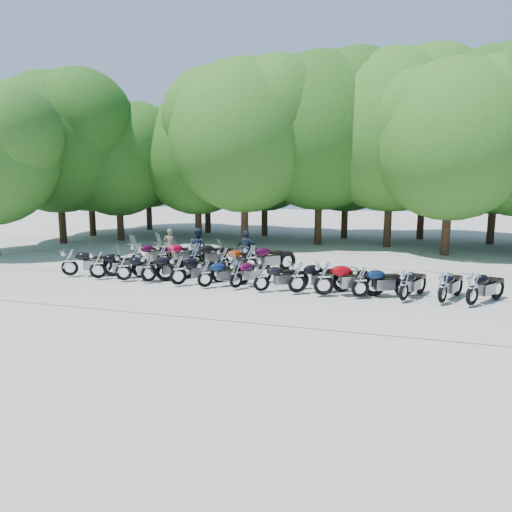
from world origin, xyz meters
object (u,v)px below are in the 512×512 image
(motorcycle_4, at_px, (178,269))
(rider_1, at_px, (198,248))
(motorcycle_13, at_px, (473,288))
(motorcycle_17, at_px, (223,259))
(motorcycle_1, at_px, (98,264))
(motorcycle_18, at_px, (250,258))
(motorcycle_2, at_px, (123,266))
(motorcycle_14, at_px, (137,254))
(motorcycle_7, at_px, (261,277))
(motorcycle_8, at_px, (297,276))
(motorcycle_3, at_px, (149,267))
(motorcycle_10, at_px, (361,281))
(motorcycle_5, at_px, (205,273))
(rider_0, at_px, (170,246))
(motorcycle_9, at_px, (324,277))
(motorcycle_11, at_px, (404,285))
(rider_2, at_px, (247,250))
(motorcycle_0, at_px, (69,261))
(motorcycle_12, at_px, (443,286))
(motorcycle_15, at_px, (163,255))
(motorcycle_16, at_px, (195,256))
(motorcycle_6, at_px, (236,274))

(motorcycle_4, distance_m, rider_1, 3.77)
(motorcycle_13, bearing_deg, motorcycle_17, 20.93)
(motorcycle_1, xyz_separation_m, motorcycle_18, (5.46, 2.61, 0.06))
(motorcycle_2, height_order, motorcycle_14, motorcycle_14)
(motorcycle_13, bearing_deg, motorcycle_7, 38.22)
(motorcycle_8, height_order, motorcycle_17, motorcycle_8)
(motorcycle_4, distance_m, motorcycle_14, 4.32)
(motorcycle_3, bearing_deg, motorcycle_10, -139.72)
(motorcycle_5, relative_size, motorcycle_14, 0.92)
(motorcycle_2, relative_size, rider_0, 1.35)
(motorcycle_9, relative_size, motorcycle_11, 1.16)
(motorcycle_10, height_order, motorcycle_14, motorcycle_14)
(motorcycle_13, relative_size, rider_2, 1.25)
(motorcycle_13, height_order, rider_1, rider_1)
(motorcycle_0, relative_size, motorcycle_14, 1.03)
(motorcycle_14, height_order, rider_0, rider_0)
(motorcycle_12, height_order, motorcycle_15, motorcycle_15)
(motorcycle_14, xyz_separation_m, motorcycle_16, (2.84, -0.05, 0.08))
(motorcycle_3, height_order, motorcycle_12, motorcycle_3)
(motorcycle_3, xyz_separation_m, motorcycle_10, (7.90, -0.13, -0.01))
(motorcycle_11, distance_m, rider_1, 9.49)
(motorcycle_3, height_order, motorcycle_11, motorcycle_3)
(motorcycle_1, xyz_separation_m, motorcycle_4, (3.52, -0.13, -0.00))
(motorcycle_2, bearing_deg, motorcycle_13, -112.14)
(motorcycle_3, height_order, motorcycle_14, motorcycle_14)
(motorcycle_14, xyz_separation_m, rider_0, (0.82, 1.62, 0.19))
(motorcycle_0, xyz_separation_m, motorcycle_13, (14.89, -0.20, -0.04))
(motorcycle_1, bearing_deg, motorcycle_12, -121.46)
(motorcycle_1, bearing_deg, motorcycle_2, -122.70)
(motorcycle_2, relative_size, motorcycle_8, 0.95)
(motorcycle_13, bearing_deg, motorcycle_6, 36.58)
(motorcycle_0, distance_m, rider_2, 7.31)
(rider_1, bearing_deg, motorcycle_13, 178.19)
(motorcycle_17, bearing_deg, motorcycle_2, 90.00)
(motorcycle_17, bearing_deg, motorcycle_13, -147.17)
(motorcycle_7, height_order, motorcycle_16, motorcycle_16)
(motorcycle_10, xyz_separation_m, motorcycle_11, (1.37, -0.04, -0.03))
(motorcycle_7, relative_size, motorcycle_12, 0.97)
(motorcycle_16, bearing_deg, motorcycle_18, -146.94)
(motorcycle_16, distance_m, rider_2, 2.26)
(motorcycle_3, xyz_separation_m, motorcycle_15, (-0.66, 2.43, 0.07))
(motorcycle_7, relative_size, rider_0, 1.24)
(motorcycle_12, bearing_deg, motorcycle_1, 23.82)
(motorcycle_18, bearing_deg, motorcycle_15, 46.36)
(motorcycle_0, height_order, motorcycle_12, motorcycle_0)
(motorcycle_0, height_order, motorcycle_9, motorcycle_9)
(motorcycle_5, distance_m, motorcycle_18, 2.91)
(motorcycle_4, bearing_deg, motorcycle_11, -134.12)
(motorcycle_4, relative_size, motorcycle_7, 1.13)
(motorcycle_1, relative_size, motorcycle_12, 1.09)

